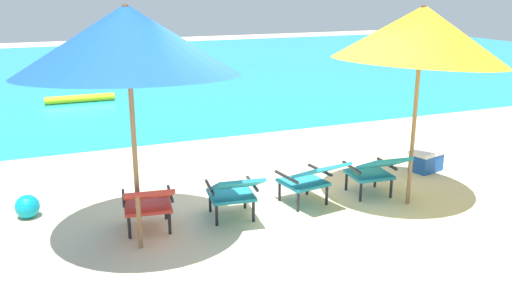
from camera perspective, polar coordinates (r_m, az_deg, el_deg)
ground_plane at (r=10.28m, az=-7.41°, el=0.96°), size 40.00×40.00×0.00m
ocean_band at (r=18.53m, az=-14.49°, el=7.38°), size 40.00×18.00×0.01m
swim_buoy at (r=13.70m, az=-17.95°, el=4.55°), size 1.60×0.18×0.18m
lounge_chair_far_left at (r=6.13m, az=-11.24°, el=-5.88°), size 0.65×0.94×0.68m
lounge_chair_near_left at (r=6.33m, az=-2.28°, el=-4.86°), size 0.64×0.94×0.68m
lounge_chair_near_right at (r=6.79m, az=5.84°, el=-3.46°), size 0.65×0.94×0.68m
lounge_chair_far_right at (r=7.19m, az=12.45°, el=-2.61°), size 0.62×0.92×0.68m
beach_umbrella_left at (r=5.42m, az=-13.32°, el=10.53°), size 2.75×2.78×2.59m
beach_umbrella_right at (r=6.79m, az=16.96°, el=10.97°), size 2.62×2.60×2.54m
beach_ball at (r=7.09m, az=-22.84°, el=-6.06°), size 0.29×0.29×0.29m
cooler_box at (r=8.56m, az=17.40°, el=-1.65°), size 0.54×0.43×0.32m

